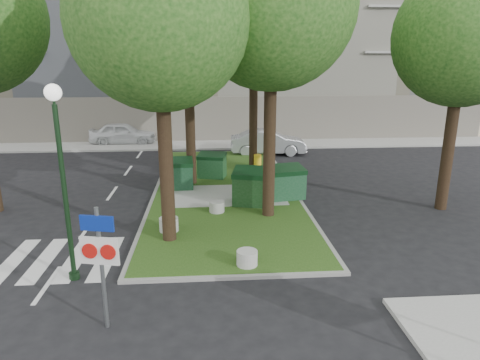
{
  "coord_description": "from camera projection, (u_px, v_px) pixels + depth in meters",
  "views": [
    {
      "loc": [
        -0.16,
        -10.46,
        5.75
      ],
      "look_at": [
        0.81,
        2.7,
        2.0
      ],
      "focal_mm": 32.0,
      "sensor_mm": 36.0,
      "label": 1
    }
  ],
  "objects": [
    {
      "name": "ground",
      "position": [
        218.0,
        278.0,
        11.62
      ],
      "size": [
        120.0,
        120.0,
        0.0
      ],
      "primitive_type": "plane",
      "color": "black",
      "rests_on": "ground"
    },
    {
      "name": "median_island",
      "position": [
        225.0,
        189.0,
        19.31
      ],
      "size": [
        6.0,
        16.0,
        0.12
      ],
      "primitive_type": "cube",
      "color": "#244915",
      "rests_on": "ground"
    },
    {
      "name": "median_kerb",
      "position": [
        225.0,
        190.0,
        19.31
      ],
      "size": [
        6.3,
        16.3,
        0.1
      ],
      "primitive_type": "cube",
      "color": "gray",
      "rests_on": "ground"
    },
    {
      "name": "building_sidewalk",
      "position": [
        211.0,
        145.0,
        29.35
      ],
      "size": [
        42.0,
        3.0,
        0.12
      ],
      "primitive_type": "cube",
      "color": "#999993",
      "rests_on": "ground"
    },
    {
      "name": "zebra_crossing",
      "position": [
        91.0,
        258.0,
        12.79
      ],
      "size": [
        5.0,
        3.0,
        0.01
      ],
      "primitive_type": "cube",
      "color": "silver",
      "rests_on": "ground"
    },
    {
      "name": "apartment_building",
      "position": [
        209.0,
        30.0,
        34.37
      ],
      "size": [
        41.0,
        12.0,
        16.0
      ],
      "primitive_type": "cube",
      "color": "#C0AC90",
      "rests_on": "ground"
    },
    {
      "name": "tree_median_near_left",
      "position": [
        162.0,
        1.0,
        11.97
      ],
      "size": [
        5.2,
        5.2,
        10.53
      ],
      "color": "black",
      "rests_on": "ground"
    },
    {
      "name": "tree_median_mid",
      "position": [
        189.0,
        29.0,
        18.34
      ],
      "size": [
        4.8,
        4.8,
        9.99
      ],
      "color": "black",
      "rests_on": "ground"
    },
    {
      "name": "tree_median_far",
      "position": [
        256.0,
        5.0,
        21.07
      ],
      "size": [
        5.8,
        5.8,
        11.93
      ],
      "color": "black",
      "rests_on": "ground"
    },
    {
      "name": "tree_street_right",
      "position": [
        467.0,
        23.0,
        15.21
      ],
      "size": [
        5.0,
        5.0,
        10.06
      ],
      "color": "black",
      "rests_on": "ground"
    },
    {
      "name": "dumpster_a",
      "position": [
        177.0,
        174.0,
        19.14
      ],
      "size": [
        1.54,
        1.13,
        1.37
      ],
      "rotation": [
        0.0,
        0.0,
        0.07
      ],
      "color": "#0E361C",
      "rests_on": "median_island"
    },
    {
      "name": "dumpster_b",
      "position": [
        212.0,
        165.0,
        20.96
      ],
      "size": [
        1.51,
        1.23,
        1.23
      ],
      "rotation": [
        0.0,
        0.0,
        -0.26
      ],
      "color": "#113C1A",
      "rests_on": "median_island"
    },
    {
      "name": "dumpster_c",
      "position": [
        253.0,
        187.0,
        17.03
      ],
      "size": [
        1.81,
        1.46,
        1.48
      ],
      "rotation": [
        0.0,
        0.0,
        -0.24
      ],
      "color": "black",
      "rests_on": "median_island"
    },
    {
      "name": "dumpster_d",
      "position": [
        286.0,
        182.0,
        17.8
      ],
      "size": [
        1.67,
        1.33,
        1.39
      ],
      "rotation": [
        0.0,
        0.0,
        0.21
      ],
      "color": "#133F22",
      "rests_on": "median_island"
    },
    {
      "name": "bollard_left",
      "position": [
        169.0,
        224.0,
        14.47
      ],
      "size": [
        0.64,
        0.64,
        0.46
      ],
      "primitive_type": "cylinder",
      "color": "#A7A8A3",
      "rests_on": "median_island"
    },
    {
      "name": "bollard_right",
      "position": [
        247.0,
        258.0,
        12.06
      ],
      "size": [
        0.6,
        0.6,
        0.43
      ],
      "primitive_type": "cylinder",
      "color": "#ADADA7",
      "rests_on": "median_island"
    },
    {
      "name": "bollard_mid",
      "position": [
        217.0,
        207.0,
        16.27
      ],
      "size": [
        0.57,
        0.57,
        0.41
      ],
      "primitive_type": "cylinder",
      "color": "#9B9A96",
      "rests_on": "median_island"
    },
    {
      "name": "litter_bin",
      "position": [
        258.0,
        161.0,
        22.9
      ],
      "size": [
        0.41,
        0.41,
        0.71
      ],
      "primitive_type": "cylinder",
      "color": "yellow",
      "rests_on": "median_island"
    },
    {
      "name": "street_lamp",
      "position": [
        61.0,
        162.0,
        10.72
      ],
      "size": [
        0.41,
        0.41,
        5.18
      ],
      "color": "black",
      "rests_on": "ground"
    },
    {
      "name": "traffic_sign_pole",
      "position": [
        100.0,
        252.0,
        9.03
      ],
      "size": [
        0.84,
        0.22,
        2.82
      ],
      "rotation": [
        0.0,
        0.0,
        -0.21
      ],
      "color": "slate",
      "rests_on": "ground"
    },
    {
      "name": "car_white",
      "position": [
        123.0,
        133.0,
        29.68
      ],
      "size": [
        4.51,
        1.85,
        1.53
      ],
      "primitive_type": "imported",
      "rotation": [
        0.0,
        0.0,
        1.56
      ],
      "color": "silver",
      "rests_on": "ground"
    },
    {
      "name": "car_silver",
      "position": [
        268.0,
        142.0,
        26.52
      ],
      "size": [
        4.71,
        1.84,
        1.53
      ],
      "primitive_type": "imported",
      "rotation": [
        0.0,
        0.0,
        1.52
      ],
      "color": "#A6A9AE",
      "rests_on": "ground"
    }
  ]
}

